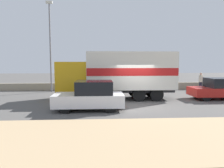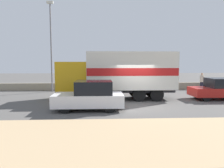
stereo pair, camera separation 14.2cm
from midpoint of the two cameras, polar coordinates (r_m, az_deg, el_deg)
name	(u,v)px [view 2 (the right image)]	position (r m, az deg, el deg)	size (l,w,h in m)	color
ground_plane	(138,106)	(13.63, 7.18, -5.67)	(80.00, 80.00, 0.00)	#514F4C
dirt_shoulder_foreground	(165,136)	(8.33, 14.12, -13.11)	(60.00, 4.88, 0.04)	tan
stone_wall_backdrop	(125,86)	(21.14, 3.54, -0.60)	(60.00, 0.35, 0.70)	gray
street_lamp	(51,41)	(20.56, -15.45, 10.79)	(0.56, 0.28, 8.01)	slate
box_truck	(120,73)	(15.73, 2.46, 2.91)	(8.28, 2.60, 3.39)	gold
car_hatchback	(90,96)	(12.37, -5.41, -3.10)	(3.90, 1.88, 1.64)	silver
car_sedan_second	(219,89)	(17.56, 26.37, -1.15)	(3.80, 1.82, 1.54)	#B21E19
pedestrian	(202,81)	(22.44, 22.57, 0.67)	(0.37, 0.37, 1.68)	#1E1E2D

